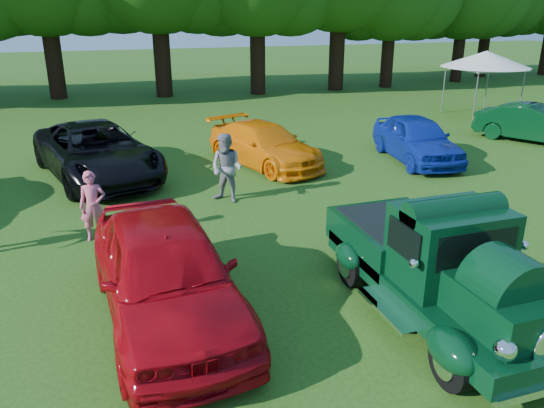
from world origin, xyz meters
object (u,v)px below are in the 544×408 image
object	(u,v)px
back_car_black	(97,151)
canopy_tent	(486,60)
back_car_blue	(417,139)
back_car_orange	(264,145)
back_car_green	(534,124)
spectator_grey	(227,168)
spectator_pink	(93,206)
red_convertible	(166,272)
hero_pickup	(437,267)

from	to	relation	value
back_car_black	canopy_tent	bearing A→B (deg)	-0.94
back_car_black	back_car_blue	xyz separation A→B (m)	(9.87, -1.34, -0.06)
back_car_orange	back_car_green	distance (m)	10.44
back_car_blue	spectator_grey	xyz separation A→B (m)	(-6.78, -1.86, 0.16)
back_car_green	canopy_tent	xyz separation A→B (m)	(1.40, 4.77, 1.85)
back_car_black	back_car_green	bearing A→B (deg)	-16.98
back_car_green	back_car_black	bearing A→B (deg)	148.00
spectator_pink	red_convertible	bearing A→B (deg)	-69.73
spectator_pink	canopy_tent	xyz separation A→B (m)	(17.04, 8.91, 1.76)
hero_pickup	canopy_tent	distance (m)	18.23
back_car_blue	spectator_grey	size ratio (longest dim) A/B	2.40
back_car_green	spectator_pink	distance (m)	16.18
hero_pickup	spectator_grey	distance (m)	6.54
hero_pickup	back_car_green	distance (m)	13.78
back_car_black	spectator_pink	distance (m)	4.63
back_car_black	back_car_blue	distance (m)	9.96
red_convertible	canopy_tent	bearing A→B (deg)	34.56
back_car_black	back_car_blue	world-z (taller)	back_car_black
back_car_black	back_car_blue	size ratio (longest dim) A/B	1.33
spectator_grey	hero_pickup	bearing A→B (deg)	-28.16
back_car_black	canopy_tent	xyz separation A→B (m)	(16.86, 4.29, 1.74)
spectator_pink	spectator_grey	size ratio (longest dim) A/B	0.86
hero_pickup	back_car_blue	world-z (taller)	hero_pickup
back_car_black	canopy_tent	distance (m)	17.49
back_car_black	back_car_green	xyz separation A→B (m)	(15.46, -0.48, -0.11)
canopy_tent	back_car_blue	bearing A→B (deg)	-141.17
back_car_black	back_car_orange	distance (m)	5.03
back_car_black	back_car_blue	bearing A→B (deg)	-22.94
red_convertible	spectator_grey	size ratio (longest dim) A/B	2.77
hero_pickup	canopy_tent	bearing A→B (deg)	49.22
back_car_green	back_car_orange	bearing A→B (deg)	148.82
back_car_orange	spectator_pink	size ratio (longest dim) A/B	2.96
red_convertible	canopy_tent	xyz separation A→B (m)	(16.00, 12.54, 1.69)
back_car_blue	spectator_pink	distance (m)	10.57
back_car_orange	spectator_grey	size ratio (longest dim) A/B	2.54
canopy_tent	spectator_grey	bearing A→B (deg)	-151.45
red_convertible	back_car_blue	bearing A→B (deg)	33.98
back_car_black	back_car_orange	size ratio (longest dim) A/B	1.25
hero_pickup	canopy_tent	size ratio (longest dim) A/B	1.22
canopy_tent	back_car_green	bearing A→B (deg)	-106.40
hero_pickup	back_car_black	distance (m)	10.71
spectator_pink	canopy_tent	world-z (taller)	canopy_tent
back_car_blue	back_car_orange	bearing A→B (deg)	176.22
hero_pickup	spectator_pink	world-z (taller)	hero_pickup
spectator_pink	spectator_grey	bearing A→B (deg)	27.81
back_car_orange	back_car_green	size ratio (longest dim) A/B	1.10
back_car_blue	canopy_tent	xyz separation A→B (m)	(6.99, 5.63, 1.80)
back_car_black	back_car_orange	xyz separation A→B (m)	(5.02, -0.31, -0.13)
hero_pickup	back_car_black	size ratio (longest dim) A/B	0.86
back_car_green	spectator_grey	world-z (taller)	spectator_grey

